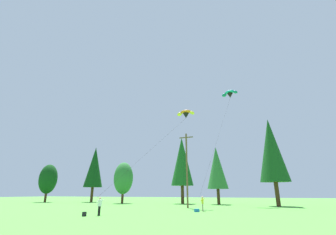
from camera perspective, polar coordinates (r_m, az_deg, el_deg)
The scene contains 13 objects.
treeline_tree_a at distance 66.62m, azimuth -26.73°, elevation -12.99°, with size 4.18×4.18×8.81m.
treeline_tree_b at distance 63.35m, azimuth -17.19°, elevation -11.22°, with size 4.50×4.50×13.20m.
treeline_tree_c at distance 53.98m, azimuth -10.60°, elevation -14.06°, with size 4.09×4.09×8.49m.
treeline_tree_d at distance 51.48m, azimuth 3.35°, elevation -10.35°, with size 4.60×4.60×13.63m.
treeline_tree_e at distance 48.88m, azimuth 11.57°, elevation -11.65°, with size 4.00×4.00×10.93m.
treeline_tree_f at distance 45.46m, azimuth 23.48°, elevation -7.04°, with size 4.86×4.86×14.80m.
utility_pole at distance 37.00m, azimuth 4.53°, elevation -11.80°, with size 2.20×0.26×11.01m.
kite_flyer_near at distance 25.56m, azimuth -16.03°, elevation -19.36°, with size 0.56×0.60×1.69m.
kite_flyer_mid at distance 30.67m, azimuth 8.26°, elevation -19.43°, with size 0.63×0.66×1.69m.
parafoil_kite_high_orange at distance 40.05m, azimuth 4.28°, elevation 0.89°, with size 6.11×16.41×13.84m.
parafoil_kite_mid_teal at distance 49.68m, azimuth 14.56°, elevation 5.51°, with size 4.75×16.95×20.24m.
backpack at distance 25.10m, azimuth -19.38°, elevation -20.95°, with size 0.32×0.24×0.40m, color black.
picnic_cooler at distance 29.48m, azimuth 6.88°, elevation -21.17°, with size 0.52×0.36×0.34m, color #1E70B7.
Camera 1 is at (11.81, -1.56, 2.06)m, focal length 25.50 mm.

